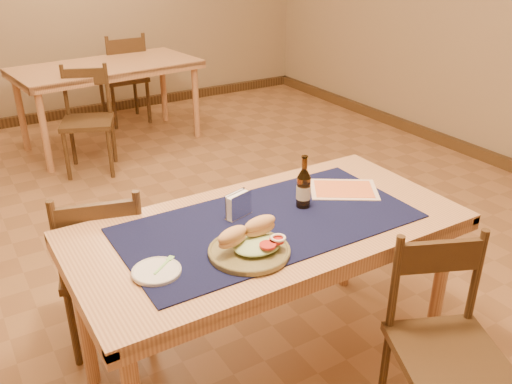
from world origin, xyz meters
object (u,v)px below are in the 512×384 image
chair_main_far (105,263)px  beer_bottle (304,188)px  napkin_holder (238,206)px  back_table (107,73)px  chair_main_near (444,343)px  main_table (269,241)px  sandwich_plate (251,245)px

chair_main_far → beer_bottle: bearing=-33.4°
napkin_holder → chair_main_far: bearing=137.4°
back_table → chair_main_near: 3.89m
chair_main_near → back_table: bearing=90.7°
beer_bottle → napkin_holder: size_ratio=1.78×
main_table → sandwich_plate: sandwich_plate is taller
chair_main_far → chair_main_near: 1.50m
main_table → napkin_holder: bearing=127.6°
back_table → beer_bottle: 3.21m
main_table → back_table: bearing=84.1°
main_table → beer_bottle: bearing=11.9°
chair_main_far → napkin_holder: (0.47, -0.43, 0.36)m
chair_main_near → beer_bottle: size_ratio=3.56×
chair_main_far → chair_main_near: size_ratio=1.03×
back_table → beer_bottle: (-0.13, -3.20, 0.17)m
chair_main_near → napkin_holder: napkin_holder is taller
back_table → sandwich_plate: sandwich_plate is taller
napkin_holder → sandwich_plate: bearing=-110.6°
chair_main_far → napkin_holder: bearing=-42.6°
beer_bottle → chair_main_far: bearing=146.6°
chair_main_far → napkin_holder: size_ratio=6.55×
chair_main_far → sandwich_plate: bearing=-62.2°
main_table → back_table: same height
back_table → sandwich_plate: 3.45m
chair_main_far → sandwich_plate: sandwich_plate is taller
main_table → back_table: (0.33, 3.24, 0.00)m
main_table → sandwich_plate: 0.27m
main_table → beer_bottle: 0.27m
main_table → chair_main_far: bearing=135.7°
chair_main_near → chair_main_far: bearing=128.4°
main_table → sandwich_plate: size_ratio=5.27×
main_table → beer_bottle: (0.20, 0.04, 0.17)m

